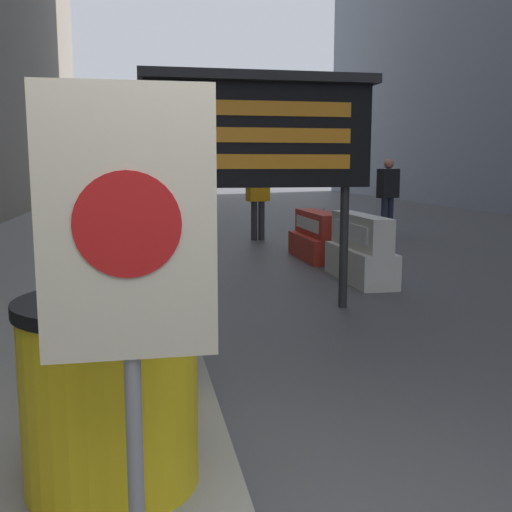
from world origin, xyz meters
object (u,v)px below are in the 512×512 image
pedestrian_passerby (388,190)px  barrel_drum_middle (134,330)px  barrel_drum_foreground (111,391)px  message_board (260,133)px  traffic_light_near_curb (188,114)px  jersey_barrier_red_striped (318,238)px  traffic_cone_mid (306,237)px  traffic_cone_near (324,227)px  pedestrian_worker (258,192)px  jersey_barrier_white (360,252)px  warning_sign (129,255)px

pedestrian_passerby → barrel_drum_middle: bearing=44.4°
barrel_drum_foreground → barrel_drum_middle: bearing=84.8°
message_board → traffic_light_near_curb: (-0.03, 9.00, 0.93)m
traffic_light_near_curb → message_board: bearing=-89.8°
jersey_barrier_red_striped → traffic_cone_mid: jersey_barrier_red_striped is taller
traffic_cone_near → traffic_light_near_curb: (-2.42, 3.75, 2.51)m
barrel_drum_foreground → traffic_cone_mid: (3.25, 8.18, -0.31)m
pedestrian_worker → jersey_barrier_red_striped: bearing=87.5°
traffic_light_near_curb → pedestrian_worker: 3.49m
pedestrian_worker → jersey_barrier_white: bearing=83.2°
barrel_drum_middle → traffic_light_near_curb: bearing=83.5°
jersey_barrier_white → traffic_light_near_curb: 8.11m
pedestrian_worker → traffic_cone_near: bearing=124.3°
barrel_drum_foreground → message_board: (1.45, 3.68, 1.38)m
pedestrian_worker → traffic_cone_mid: bearing=94.6°
warning_sign → traffic_light_near_curb: (1.31, 13.36, 1.57)m
barrel_drum_foreground → pedestrian_passerby: size_ratio=0.50×
traffic_cone_mid → traffic_cone_near: bearing=51.9°
jersey_barrier_red_striped → barrel_drum_foreground: bearing=-113.9°
barrel_drum_middle → jersey_barrier_red_striped: bearing=63.3°
barrel_drum_foreground → warning_sign: (0.11, -0.68, 0.74)m
pedestrian_worker → barrel_drum_middle: bearing=61.1°
barrel_drum_middle → pedestrian_passerby: size_ratio=0.50×
warning_sign → pedestrian_worker: warning_sign is taller
warning_sign → traffic_light_near_curb: 13.52m
pedestrian_worker → traffic_light_near_curb: bearing=-77.5°
traffic_cone_mid → warning_sign: bearing=-109.5°
warning_sign → jersey_barrier_red_striped: 8.52m
pedestrian_worker → pedestrian_passerby: bearing=176.5°
traffic_cone_near → pedestrian_worker: pedestrian_worker is taller
message_board → warning_sign: bearing=-107.0°
jersey_barrier_white → pedestrian_worker: 4.91m
barrel_drum_foreground → traffic_cone_near: 9.73m
jersey_barrier_white → pedestrian_worker: size_ratio=0.95×
barrel_drum_middle → traffic_cone_mid: size_ratio=1.59×
warning_sign → jersey_barrier_red_striped: warning_sign is taller
jersey_barrier_red_striped → traffic_cone_mid: 0.98m
traffic_light_near_curb → pedestrian_passerby: size_ratio=2.24×
jersey_barrier_white → traffic_light_near_curb: traffic_light_near_curb is taller
traffic_light_near_curb → warning_sign: bearing=-95.6°
traffic_cone_near → warning_sign: bearing=-111.2°
message_board → pedestrian_passerby: size_ratio=1.46×
barrel_drum_middle → message_board: message_board is taller
traffic_cone_near → pedestrian_passerby: (2.06, 1.60, 0.67)m
jersey_barrier_red_striped → pedestrian_passerby: size_ratio=0.95×
message_board → jersey_barrier_red_striped: (1.74, 3.52, -1.60)m
barrel_drum_foreground → pedestrian_worker: (2.68, 10.01, 0.46)m
barrel_drum_foreground → warning_sign: 1.01m
warning_sign → jersey_barrier_white: bearing=62.2°
traffic_cone_near → pedestrian_worker: size_ratio=0.44×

